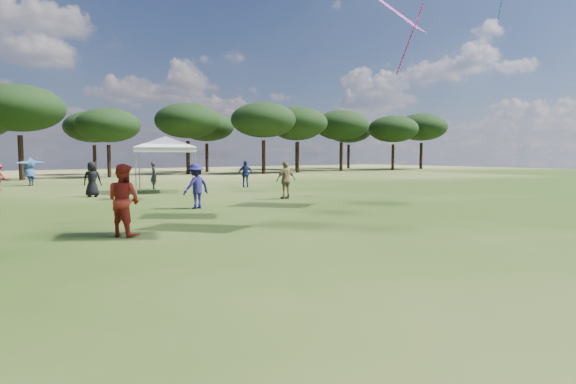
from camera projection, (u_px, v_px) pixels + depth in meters
name	position (u px, v px, depth m)	size (l,w,h in m)	color
tree_line	(1.00, 114.00, 39.95)	(108.78, 17.63, 7.77)	black
tent_right	(166.00, 139.00, 25.85)	(5.82, 5.82, 3.31)	gray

